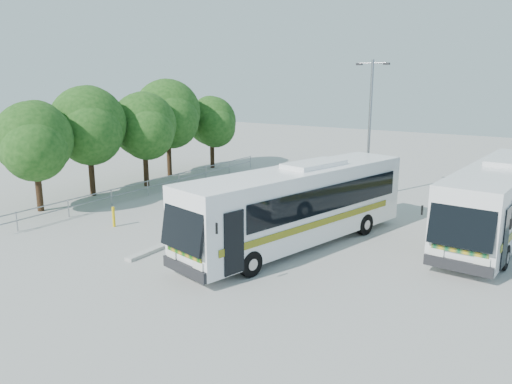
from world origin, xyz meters
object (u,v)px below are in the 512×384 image
Objects in this scene: coach_main at (298,204)px; bollard at (114,217)px; tree_far_c at (145,125)px; tree_far_d at (168,113)px; tree_far_a at (35,140)px; lamppost at (370,123)px; tree_far_e at (212,121)px; coach_adjacent at (498,199)px; tree_far_b at (89,124)px.

bollard is at bearing -151.19° from coach_main.
tree_far_c is 3.93m from tree_far_d.
coach_main is (15.06, 2.60, -2.15)m from tree_far_a.
bollard is (-8.60, -12.91, -4.15)m from lamppost.
tree_far_e is 0.46× the size of coach_main.
bollard is at bearing -60.09° from tree_far_d.
bollard is at bearing -149.09° from coach_adjacent.
bollard is (6.03, -16.17, -3.37)m from tree_far_e.
bollard is at bearing -122.90° from lamppost.
tree_far_b is 0.55× the size of coach_adjacent.
coach_main is 10.81m from lamppost.
lamppost is at bearing -12.58° from tree_far_e.
tree_far_c is at bearing 124.73° from bollard.
tree_far_c reaches higher than coach_main.
coach_adjacent is (22.42, 8.49, -2.16)m from tree_far_a.
bollard is (5.53, -7.97, -3.74)m from tree_far_c.
tree_far_e is 0.47× the size of coach_adjacent.
lamppost reaches higher than tree_far_c.
lamppost reaches higher than coach_main.
tree_far_d is 1.24× the size of tree_far_e.
tree_far_e is (0.39, 12.10, -0.68)m from tree_far_b.
tree_far_b reaches higher than coach_main.
tree_far_a is at bearing -178.75° from bollard.
coach_adjacent is 12.24× the size of bollard.
tree_far_b is at bearing -148.77° from lamppost.
tree_far_b is at bearing -91.83° from tree_far_e.
tree_far_b reaches higher than tree_far_e.
tree_far_d is at bearing 94.30° from tree_far_a.
lamppost reaches higher than tree_far_a.
tree_far_d is 4.65m from tree_far_e.
coach_adjacent is (22.12, 0.39, -2.35)m from tree_far_c.
lamppost is 8.16× the size of bollard.
tree_far_d reaches higher than tree_far_b.
tree_far_b is at bearing 147.61° from bollard.
coach_main is 1.01× the size of coach_adjacent.
tree_far_e reaches higher than coach_adjacent.
bollard is (5.83, 0.13, -3.55)m from tree_far_a.
tree_far_d is 14.14m from bollard.
tree_far_d is at bearing 92.23° from tree_far_b.
tree_far_e reaches higher than bollard.
coach_main is at bearing 9.81° from tree_far_a.
tree_far_b is 1.07× the size of tree_far_c.
tree_far_d is at bearing 163.81° from coach_main.
tree_far_a reaches higher than tree_far_e.
tree_far_d is 18.63m from coach_main.
tree_far_e is at bearing 165.11° from coach_adjacent.
tree_far_a is 0.48× the size of coach_main.
tree_far_b is 6.70× the size of bollard.
tree_far_c is 15.92m from coach_main.
tree_far_c is 22.25m from coach_adjacent.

